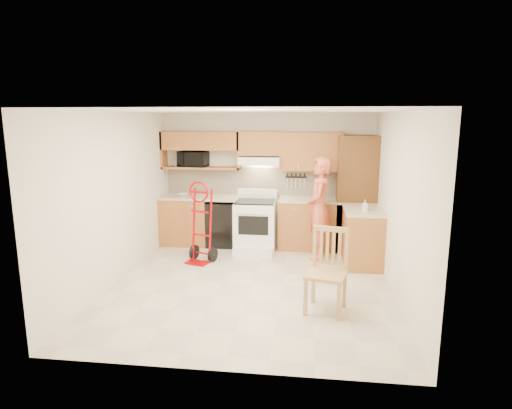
% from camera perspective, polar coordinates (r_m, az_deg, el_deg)
% --- Properties ---
extents(floor, '(4.00, 4.50, 0.02)m').
position_cam_1_polar(floor, '(6.50, -0.55, -10.51)').
color(floor, beige).
rests_on(floor, ground).
extents(ceiling, '(4.00, 4.50, 0.02)m').
position_cam_1_polar(ceiling, '(6.04, -0.60, 12.29)').
color(ceiling, white).
rests_on(ceiling, ground).
extents(wall_back, '(4.00, 0.02, 2.50)m').
position_cam_1_polar(wall_back, '(8.36, 1.49, 3.37)').
color(wall_back, beige).
rests_on(wall_back, ground).
extents(wall_front, '(4.00, 0.02, 2.50)m').
position_cam_1_polar(wall_front, '(3.98, -4.92, -5.66)').
color(wall_front, beige).
rests_on(wall_front, ground).
extents(wall_left, '(0.02, 4.50, 2.50)m').
position_cam_1_polar(wall_left, '(6.71, -17.84, 0.84)').
color(wall_left, beige).
rests_on(wall_left, ground).
extents(wall_right, '(0.02, 4.50, 2.50)m').
position_cam_1_polar(wall_right, '(6.21, 18.13, 0.01)').
color(wall_right, beige).
rests_on(wall_right, ground).
extents(backsplash, '(3.92, 0.03, 0.55)m').
position_cam_1_polar(backsplash, '(8.35, 1.47, 3.00)').
color(backsplash, beige).
rests_on(backsplash, wall_back).
extents(lower_cab_left, '(0.90, 0.60, 0.90)m').
position_cam_1_polar(lower_cab_left, '(8.50, -9.21, -2.13)').
color(lower_cab_left, '#A16B39').
rests_on(lower_cab_left, ground).
extents(dishwasher, '(0.60, 0.60, 0.85)m').
position_cam_1_polar(dishwasher, '(8.33, -4.24, -2.47)').
color(dishwasher, black).
rests_on(dishwasher, ground).
extents(lower_cab_right, '(1.14, 0.60, 0.90)m').
position_cam_1_polar(lower_cab_right, '(8.17, 7.05, -2.62)').
color(lower_cab_right, '#A16B39').
rests_on(lower_cab_right, ground).
extents(countertop_left, '(1.50, 0.63, 0.04)m').
position_cam_1_polar(countertop_left, '(8.33, -7.33, 0.95)').
color(countertop_left, '#B9AA90').
rests_on(countertop_left, lower_cab_left).
extents(countertop_right, '(1.14, 0.63, 0.04)m').
position_cam_1_polar(countertop_right, '(8.07, 7.13, 0.62)').
color(countertop_right, '#B9AA90').
rests_on(countertop_right, lower_cab_right).
extents(cab_return_right, '(0.60, 1.00, 0.90)m').
position_cam_1_polar(cab_return_right, '(7.45, 13.76, -4.24)').
color(cab_return_right, '#A16B39').
rests_on(cab_return_right, ground).
extents(countertop_return, '(0.63, 1.00, 0.04)m').
position_cam_1_polar(countertop_return, '(7.34, 13.93, -0.71)').
color(countertop_return, '#B9AA90').
rests_on(countertop_return, cab_return_right).
extents(pantry_tall, '(0.70, 0.60, 2.10)m').
position_cam_1_polar(pantry_tall, '(8.09, 12.97, 1.38)').
color(pantry_tall, '#58381A').
rests_on(pantry_tall, ground).
extents(upper_cab_left, '(1.50, 0.33, 0.34)m').
position_cam_1_polar(upper_cab_left, '(8.34, -7.28, 8.30)').
color(upper_cab_left, '#A16B39').
rests_on(upper_cab_left, wall_back).
extents(upper_shelf_mw, '(1.50, 0.33, 0.04)m').
position_cam_1_polar(upper_shelf_mw, '(8.38, -7.19, 4.81)').
color(upper_shelf_mw, '#A16B39').
rests_on(upper_shelf_mw, wall_back).
extents(upper_cab_center, '(0.76, 0.33, 0.44)m').
position_cam_1_polar(upper_cab_center, '(8.13, 0.54, 8.03)').
color(upper_cab_center, '#A16B39').
rests_on(upper_cab_center, wall_back).
extents(upper_cab_right, '(1.14, 0.33, 0.70)m').
position_cam_1_polar(upper_cab_right, '(8.09, 7.29, 6.93)').
color(upper_cab_right, '#A16B39').
rests_on(upper_cab_right, wall_back).
extents(range_hood, '(0.76, 0.46, 0.14)m').
position_cam_1_polar(range_hood, '(8.09, 0.48, 5.81)').
color(range_hood, white).
rests_on(range_hood, wall_back).
extents(knife_strip, '(0.40, 0.05, 0.29)m').
position_cam_1_polar(knife_strip, '(8.27, 5.25, 3.17)').
color(knife_strip, black).
rests_on(knife_strip, backsplash).
extents(microwave, '(0.57, 0.42, 0.30)m').
position_cam_1_polar(microwave, '(8.40, -8.23, 5.95)').
color(microwave, black).
rests_on(microwave, upper_shelf_mw).
extents(range, '(0.74, 0.98, 1.09)m').
position_cam_1_polar(range, '(7.92, -0.13, -2.26)').
color(range, white).
rests_on(range, ground).
extents(person, '(0.45, 0.66, 1.77)m').
position_cam_1_polar(person, '(7.49, 8.26, -0.54)').
color(person, '#CC573A').
rests_on(person, ground).
extents(hand_truck, '(0.60, 0.58, 1.25)m').
position_cam_1_polar(hand_truck, '(7.33, -7.42, -2.85)').
color(hand_truck, '#A30407').
rests_on(hand_truck, ground).
extents(dining_chair, '(0.59, 0.62, 1.06)m').
position_cam_1_polar(dining_chair, '(5.54, 9.19, -8.68)').
color(dining_chair, tan).
rests_on(dining_chair, ground).
extents(soap_bottle, '(0.09, 0.09, 0.18)m').
position_cam_1_polar(soap_bottle, '(7.17, 14.11, -0.11)').
color(soap_bottle, white).
rests_on(soap_bottle, countertop_return).
extents(bowl, '(0.25, 0.25, 0.05)m').
position_cam_1_polar(bowl, '(8.41, -9.57, 1.28)').
color(bowl, white).
rests_on(bowl, countertop_left).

